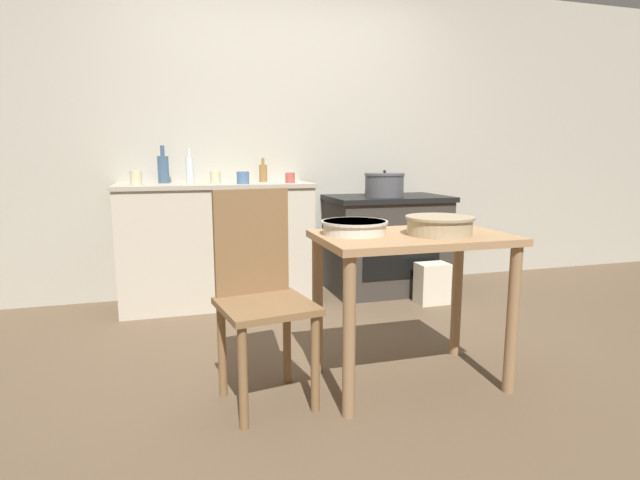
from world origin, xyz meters
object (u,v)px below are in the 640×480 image
stock_pot (384,185)px  stove (386,243)px  mixing_bowl_small (439,225)px  cup_center_left (243,178)px  flour_sack (432,283)px  cup_mid_right (215,177)px  bottle_mid_left (190,170)px  bottle_far_left (163,169)px  mixing_bowl_large (354,226)px  work_table (412,263)px  cup_center (136,178)px  bottle_left (263,173)px  chair (260,290)px  cup_center_right (290,178)px

stock_pot → stove: bearing=48.4°
mixing_bowl_small → cup_center_left: (-0.72, 1.58, 0.17)m
flour_sack → cup_mid_right: 1.83m
bottle_mid_left → mixing_bowl_small: bearing=-58.8°
bottle_far_left → mixing_bowl_small: bearing=-55.5°
stove → bottle_mid_left: 1.69m
mixing_bowl_large → cup_center_left: 1.49m
flour_sack → stock_pot: bearing=121.9°
work_table → bottle_far_left: bottle_far_left is taller
mixing_bowl_small → work_table: bearing=152.4°
bottle_far_left → flour_sack: bearing=-17.6°
bottle_mid_left → cup_center: bearing=-163.7°
mixing_bowl_large → bottle_mid_left: bearing=113.2°
stock_pot → bottle_left: bottle_left is taller
flour_sack → stock_pot: stock_pot is taller
work_table → flour_sack: 1.49m
flour_sack → mixing_bowl_small: mixing_bowl_small is taller
mixing_bowl_small → bottle_mid_left: bearing=121.2°
bottle_far_left → cup_center: bottle_far_left is taller
cup_center_left → stock_pot: bearing=2.6°
chair → flour_sack: bearing=27.1°
bottle_far_left → cup_center_left: size_ratio=3.07×
stock_pot → cup_center_left: 1.15m
bottle_mid_left → stove: bearing=-3.5°
stove → stock_pot: size_ratio=3.01×
work_table → bottle_far_left: 2.18m
flour_sack → cup_mid_right: cup_mid_right is taller
mixing_bowl_large → mixing_bowl_small: mixing_bowl_small is taller
bottle_left → mixing_bowl_large: bearing=-85.3°
cup_center_left → cup_center_right: 0.37m
chair → mixing_bowl_large: chair is taller
chair → mixing_bowl_large: bearing=-5.7°
flour_sack → cup_center_left: bearing=166.2°
flour_sack → cup_center: size_ratio=3.16×
mixing_bowl_large → cup_center_right: 1.49m
flour_sack → mixing_bowl_large: mixing_bowl_large is taller
flour_sack → bottle_left: bearing=153.0°
mixing_bowl_large → cup_center_right: bearing=89.0°
mixing_bowl_large → bottle_far_left: (-0.90, 1.71, 0.24)m
cup_center_right → flour_sack: bearing=-20.6°
stock_pot → cup_center_left: size_ratio=3.55×
mixing_bowl_small → flour_sack: bearing=61.5°
stove → stock_pot: bearing=-131.6°
mixing_bowl_large → cup_center_right: cup_center_right is taller
cup_center → cup_mid_right: 0.55m
mixing_bowl_small → cup_center_left: size_ratio=3.58×
stove → work_table: stove is taller
cup_center_left → cup_mid_right: size_ratio=0.99×
work_table → mixing_bowl_large: (-0.27, 0.08, 0.18)m
mixing_bowl_small → bottle_mid_left: 2.10m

